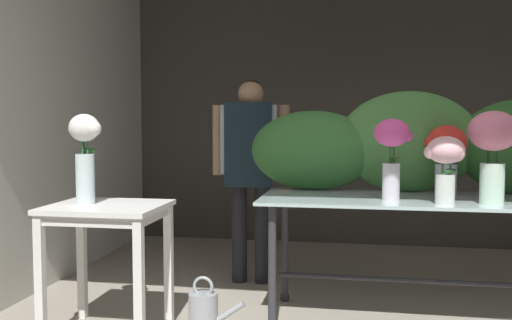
% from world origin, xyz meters
% --- Properties ---
extents(ground_plane, '(8.79, 8.79, 0.00)m').
position_xyz_m(ground_plane, '(0.00, 2.00, 0.00)').
color(ground_plane, '#9E9384').
extents(wall_back, '(4.85, 0.12, 2.93)m').
position_xyz_m(wall_back, '(0.00, 4.00, 1.46)').
color(wall_back, '#4C4742').
rests_on(wall_back, ground).
extents(wall_left, '(0.12, 4.12, 2.93)m').
position_xyz_m(wall_left, '(-2.42, 2.00, 1.46)').
color(wall_left, silver).
rests_on(wall_left, ground).
extents(display_table_glass, '(1.95, 0.81, 0.81)m').
position_xyz_m(display_table_glass, '(0.37, 1.61, 0.68)').
color(display_table_glass, '#AFCBC9').
rests_on(display_table_glass, ground).
extents(side_table_white, '(0.67, 0.58, 0.79)m').
position_xyz_m(side_table_white, '(-1.47, 1.10, 0.67)').
color(side_table_white, white).
rests_on(side_table_white, ground).
extents(florist, '(0.62, 0.24, 1.61)m').
position_xyz_m(florist, '(-0.83, 2.34, 1.00)').
color(florist, '#232328').
rests_on(florist, ground).
extents(foliage_backdrop, '(2.20, 0.27, 0.68)m').
position_xyz_m(foliage_backdrop, '(0.35, 1.90, 1.12)').
color(foliage_backdrop, '#387033').
rests_on(foliage_backdrop, display_table_glass).
extents(vase_fuchsia_freesia, '(0.23, 0.22, 0.49)m').
position_xyz_m(vase_fuchsia_freesia, '(0.20, 1.46, 1.12)').
color(vase_fuchsia_freesia, silver).
rests_on(vase_fuchsia_freesia, display_table_glass).
extents(vase_rosy_carnations, '(0.29, 0.28, 0.54)m').
position_xyz_m(vase_rosy_carnations, '(0.76, 1.40, 1.16)').
color(vase_rosy_carnations, silver).
rests_on(vase_rosy_carnations, display_table_glass).
extents(vase_blush_ranunculus, '(0.23, 0.21, 0.39)m').
position_xyz_m(vase_blush_ranunculus, '(0.50, 1.34, 1.06)').
color(vase_blush_ranunculus, silver).
rests_on(vase_blush_ranunculus, display_table_glass).
extents(vase_scarlet_roses, '(0.27, 0.25, 0.45)m').
position_xyz_m(vase_scarlet_roses, '(0.55, 1.73, 1.08)').
color(vase_scarlet_roses, silver).
rests_on(vase_scarlet_roses, display_table_glass).
extents(vase_white_roses_tall, '(0.23, 0.18, 0.54)m').
position_xyz_m(vase_white_roses_tall, '(-1.60, 1.10, 1.10)').
color(vase_white_roses_tall, silver).
rests_on(vase_white_roses_tall, side_table_white).
extents(watering_can, '(0.35, 0.18, 0.34)m').
position_xyz_m(watering_can, '(-0.91, 1.24, 0.13)').
color(watering_can, '#999EA3').
rests_on(watering_can, ground).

